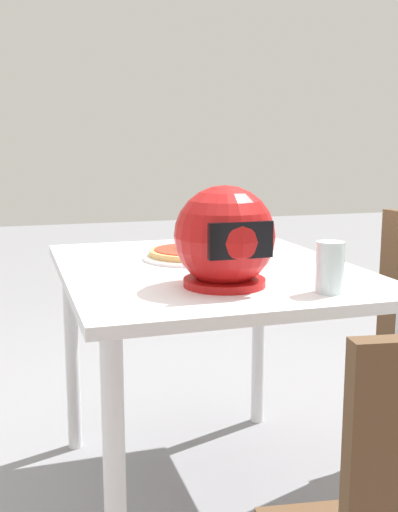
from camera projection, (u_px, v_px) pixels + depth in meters
ground_plane at (207, 497)px, 1.98m from camera, size 14.00×14.00×0.00m
dining_table at (207, 297)px, 1.86m from camera, size 0.85×1.05×0.76m
pizza_plate at (191, 257)px, 1.96m from camera, size 0.30×0.30×0.01m
pizza at (193, 251)px, 1.96m from camera, size 0.27×0.27×0.06m
motorcycle_helmet at (225, 238)px, 1.57m from camera, size 0.26×0.26×0.26m
drinking_glass at (330, 267)px, 1.50m from camera, size 0.07×0.07×0.13m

